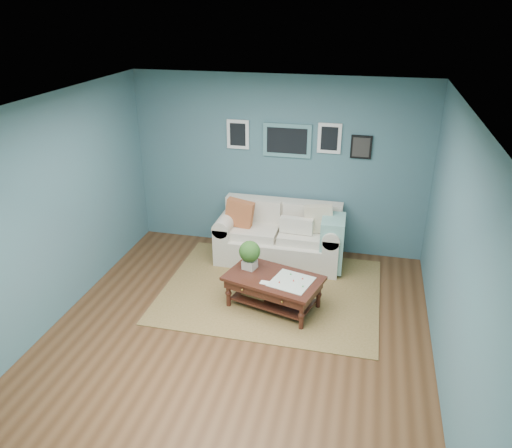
% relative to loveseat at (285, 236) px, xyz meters
% --- Properties ---
extents(room_shell, '(5.00, 5.02, 2.70)m').
position_rel_loveseat_xyz_m(room_shell, '(-0.21, -1.97, 0.96)').
color(room_shell, brown).
rests_on(room_shell, ground).
extents(area_rug, '(2.91, 2.33, 0.01)m').
position_rel_loveseat_xyz_m(area_rug, '(-0.02, -0.92, -0.39)').
color(area_rug, brown).
rests_on(area_rug, ground).
extents(loveseat, '(1.89, 0.86, 0.97)m').
position_rel_loveseat_xyz_m(loveseat, '(0.00, 0.00, 0.00)').
color(loveseat, white).
rests_on(loveseat, ground).
extents(coffee_table, '(1.33, 0.99, 0.83)m').
position_rel_loveseat_xyz_m(coffee_table, '(0.03, -1.28, -0.03)').
color(coffee_table, '#34100F').
rests_on(coffee_table, ground).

